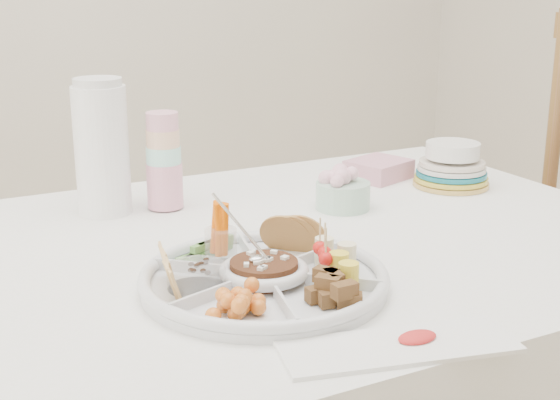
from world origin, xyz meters
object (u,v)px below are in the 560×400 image
chair (535,252)px  thermos (102,146)px  plate_stack (452,163)px  party_tray (264,275)px

chair → thermos: size_ratio=4.09×
chair → plate_stack: bearing=175.0°
chair → party_tray: 0.95m
chair → party_tray: size_ratio=3.00×
chair → party_tray: chair is taller
thermos → plate_stack: thermos is taller
party_tray → plate_stack: 0.73m
chair → plate_stack: 0.34m
thermos → chair: bearing=-12.0°
chair → thermos: (-0.99, 0.21, 0.33)m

